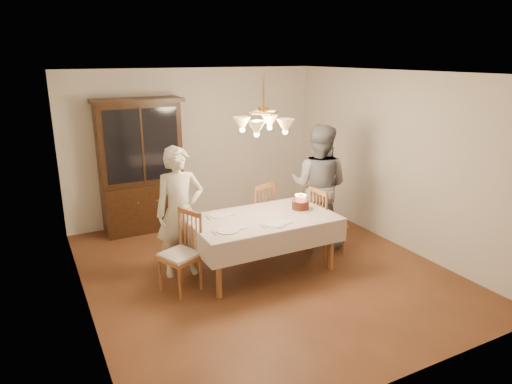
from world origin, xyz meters
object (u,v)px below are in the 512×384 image
dining_table (263,222)px  china_hutch (142,168)px  chair_far_side (256,218)px  elderly_woman (180,212)px  birthday_cake (300,205)px

dining_table → china_hutch: size_ratio=0.88×
china_hutch → chair_far_side: china_hutch is taller
dining_table → china_hutch: bearing=114.5°
china_hutch → elderly_woman: china_hutch is taller
chair_far_side → birthday_cake: chair_far_side is taller
dining_table → elderly_woman: size_ratio=1.10×
china_hutch → birthday_cake: (1.62, -2.24, -0.22)m
china_hutch → birthday_cake: 2.77m
dining_table → china_hutch: (-1.03, 2.25, 0.36)m
elderly_woman → birthday_cake: bearing=-7.2°
chair_far_side → dining_table: bearing=-111.1°
dining_table → birthday_cake: bearing=1.5°
chair_far_side → birthday_cake: (0.29, -0.78, 0.38)m
chair_far_side → elderly_woman: (-1.31, -0.39, 0.42)m
dining_table → elderly_woman: (-1.00, 0.40, 0.18)m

